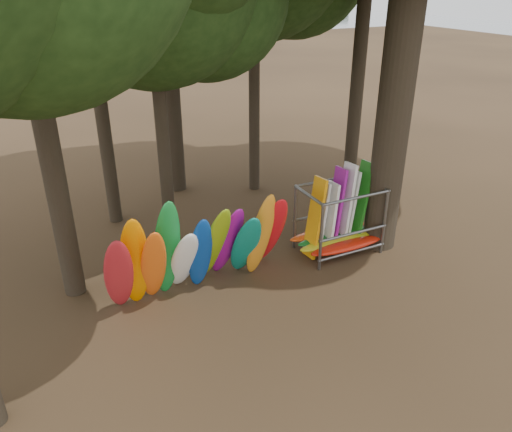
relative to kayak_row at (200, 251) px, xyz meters
name	(u,v)px	position (x,y,z in m)	size (l,w,h in m)	color
ground	(271,283)	(1.93, -0.38, -1.33)	(120.00, 120.00, 0.00)	#47331E
lake	(50,44)	(1.93, 59.62, -1.33)	(160.00, 160.00, 0.00)	gray
far_shore	(23,6)	(1.93, 109.62, 0.67)	(160.00, 4.00, 4.00)	black
kayak_row	(200,251)	(0.00, 0.00, 0.00)	(5.21, 2.11, 3.24)	red
storage_rack	(339,221)	(4.67, 0.38, -0.33)	(2.95, 1.59, 2.78)	slate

